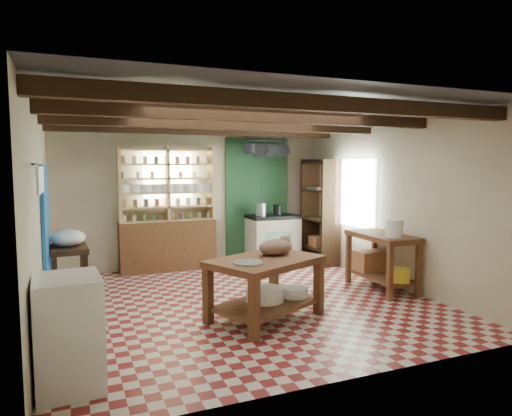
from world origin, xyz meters
name	(u,v)px	position (x,y,z in m)	size (l,w,h in m)	color
floor	(242,303)	(0.00, 0.00, -0.01)	(5.00, 5.00, 0.02)	maroon
ceiling	(242,112)	(0.00, 0.00, 2.60)	(5.00, 5.00, 0.02)	#48484E
wall_back	(195,197)	(0.00, 2.50, 1.30)	(5.00, 0.04, 2.60)	beige
wall_front	(346,235)	(0.00, -2.50, 1.30)	(5.00, 0.04, 2.60)	beige
wall_left	(39,217)	(-2.50, 0.00, 1.30)	(0.04, 5.00, 2.60)	beige
wall_right	(391,203)	(2.50, 0.00, 1.30)	(0.04, 5.00, 2.60)	beige
ceiling_beams	(242,121)	(0.00, 0.00, 2.48)	(5.00, 3.80, 0.15)	#362113
blue_wall_patch	(46,224)	(-2.47, 0.90, 1.10)	(0.04, 1.40, 1.60)	#175CAE
green_wall_patch	(257,198)	(1.25, 2.47, 1.25)	(1.30, 0.04, 2.30)	#1D4A29
window_back	(168,175)	(-0.50, 2.48, 1.70)	(0.90, 0.02, 0.80)	white
window_right	(353,193)	(2.48, 1.00, 1.40)	(0.02, 1.30, 1.20)	white
utensil_rail	(36,178)	(-2.44, -1.20, 1.78)	(0.06, 0.90, 0.28)	black
pot_rack	(266,149)	(1.25, 2.05, 2.18)	(0.86, 0.12, 0.36)	black
shelving_unit	(167,209)	(-0.55, 2.31, 1.10)	(1.70, 0.34, 2.20)	#DCBB7F
tall_rack	(320,211)	(2.28, 1.80, 1.00)	(0.40, 0.86, 2.00)	#362113
work_table	(265,289)	(0.02, -0.75, 0.38)	(1.34, 0.89, 0.76)	brown
stove	(273,239)	(1.44, 2.15, 0.46)	(0.95, 0.64, 0.93)	beige
prep_table	(70,271)	(-2.20, 1.22, 0.37)	(0.50, 0.72, 0.73)	#362113
white_cabinet	(69,332)	(-2.22, -1.70, 0.48)	(0.53, 0.64, 0.96)	white
right_counter	(381,262)	(2.18, -0.21, 0.43)	(0.60, 1.20, 0.86)	brown
cat	(275,247)	(0.22, -0.60, 0.86)	(0.44, 0.33, 0.20)	#946F56
steel_tray	(248,263)	(-0.28, -0.94, 0.77)	(0.35, 0.35, 0.02)	#B7B5BE
basin_large	(265,295)	(0.04, -0.69, 0.28)	(0.47, 0.47, 0.16)	white
basin_small	(294,292)	(0.47, -0.66, 0.26)	(0.36, 0.36, 0.12)	white
kettle_left	(261,210)	(1.19, 2.15, 1.05)	(0.21, 0.21, 0.24)	#B7B5BE
kettle_right	(277,210)	(1.54, 2.15, 1.03)	(0.16, 0.16, 0.20)	black
enamel_bowl	(68,238)	(-2.20, 1.22, 0.85)	(0.48, 0.48, 0.24)	white
white_bucket	(394,229)	(2.11, -0.56, 0.98)	(0.26, 0.26, 0.26)	white
wicker_basket	(370,261)	(2.19, 0.09, 0.38)	(0.44, 0.36, 0.31)	#9E6840
yellow_tub	(400,275)	(2.16, -0.66, 0.33)	(0.27, 0.27, 0.20)	gold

